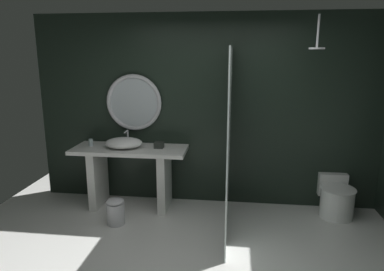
# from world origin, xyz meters

# --- Properties ---
(back_wall_panel) EXTENTS (4.80, 0.10, 2.60)m
(back_wall_panel) POSITION_xyz_m (0.00, 1.90, 1.30)
(back_wall_panel) COLOR black
(back_wall_panel) RESTS_ON ground_plane
(vanity_counter) EXTENTS (1.53, 0.59, 0.84)m
(vanity_counter) POSITION_xyz_m (-1.02, 1.54, 0.54)
(vanity_counter) COLOR silver
(vanity_counter) RESTS_ON ground_plane
(vessel_sink) EXTENTS (0.50, 0.41, 0.21)m
(vessel_sink) POSITION_xyz_m (-1.10, 1.53, 0.91)
(vessel_sink) COLOR white
(vessel_sink) RESTS_ON vanity_counter
(tumbler_cup) EXTENTS (0.06, 0.06, 0.10)m
(tumbler_cup) POSITION_xyz_m (-1.58, 1.56, 0.89)
(tumbler_cup) COLOR silver
(tumbler_cup) RESTS_ON vanity_counter
(tissue_box) EXTENTS (0.12, 0.11, 0.08)m
(tissue_box) POSITION_xyz_m (-0.63, 1.58, 0.88)
(tissue_box) COLOR #282D28
(tissue_box) RESTS_ON vanity_counter
(round_wall_mirror) EXTENTS (0.78, 0.06, 0.78)m
(round_wall_mirror) POSITION_xyz_m (-1.02, 1.81, 1.41)
(round_wall_mirror) COLOR silver
(shower_glass_panel) EXTENTS (0.02, 1.53, 2.14)m
(shower_glass_panel) POSITION_xyz_m (0.31, 1.08, 1.07)
(shower_glass_panel) COLOR silver
(shower_glass_panel) RESTS_ON ground_plane
(rain_shower_head) EXTENTS (0.18, 0.18, 0.38)m
(rain_shower_head) POSITION_xyz_m (1.27, 1.36, 2.18)
(rain_shower_head) COLOR silver
(toilet) EXTENTS (0.44, 0.62, 0.50)m
(toilet) POSITION_xyz_m (1.71, 1.60, 0.23)
(toilet) COLOR white
(toilet) RESTS_ON ground_plane
(waste_bin) EXTENTS (0.22, 0.22, 0.33)m
(waste_bin) POSITION_xyz_m (-1.07, 1.00, 0.17)
(waste_bin) COLOR silver
(waste_bin) RESTS_ON ground_plane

